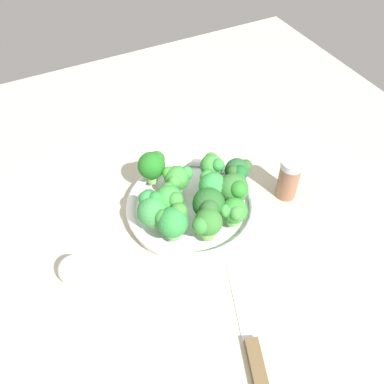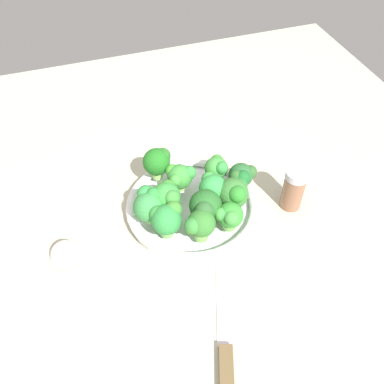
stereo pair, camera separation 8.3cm
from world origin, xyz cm
name	(u,v)px [view 1 (the left image)]	position (x,y,z in cm)	size (l,w,h in cm)	color
ground_plane	(197,207)	(0.00, 0.00, -1.25)	(130.00, 130.00, 2.50)	#B4AF94
bowl	(192,207)	(-1.67, 2.13, 1.58)	(26.86, 26.86, 3.09)	silver
broccoli_floret_0	(209,205)	(-7.04, 1.32, 7.26)	(6.91, 6.28, 7.15)	#8CC55D
broccoli_floret_1	(212,185)	(-2.61, -1.83, 7.06)	(6.45, 5.63, 6.79)	#86BF5E
broccoli_floret_2	(212,166)	(2.32, -4.57, 6.96)	(5.88, 4.81, 6.50)	#91D760
broccoli_floret_3	(177,178)	(2.81, 3.28, 6.58)	(5.66, 5.98, 5.93)	#98C961
broccoli_floret_4	(172,221)	(-7.44, 9.05, 7.31)	(5.76, 6.20, 7.01)	#7BB35E
broccoli_floret_5	(168,199)	(-2.67, 7.73, 7.76)	(6.32, 6.73, 7.39)	#86B35B
broccoli_floret_6	(153,210)	(-3.44, 11.23, 7.23)	(7.36, 5.84, 6.90)	#99D072
broccoli_floret_7	(234,188)	(-5.26, -5.31, 7.06)	(6.61, 6.58, 7.10)	#88B953
broccoli_floret_8	(153,165)	(7.57, 6.44, 7.52)	(5.70, 6.12, 7.29)	#98D267
broccoli_floret_9	(207,223)	(-10.69, 3.75, 7.16)	(5.22, 6.00, 6.79)	#7CC05A
broccoli_floret_10	(234,211)	(-10.03, -2.35, 6.56)	(5.37, 5.63, 5.86)	#7BB75C
broccoli_floret_11	(238,171)	(-1.32, -8.55, 6.94)	(5.92, 6.35, 6.41)	#94BE6A
knife	(251,340)	(-30.60, 6.16, 0.55)	(25.83, 11.30, 1.50)	silver
garlic_bulb	(73,270)	(-6.06, 28.04, 2.68)	(5.35, 5.35, 5.35)	white
pepper_shaker	(289,178)	(-6.32, -17.99, 4.88)	(4.57, 4.57, 9.63)	brown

